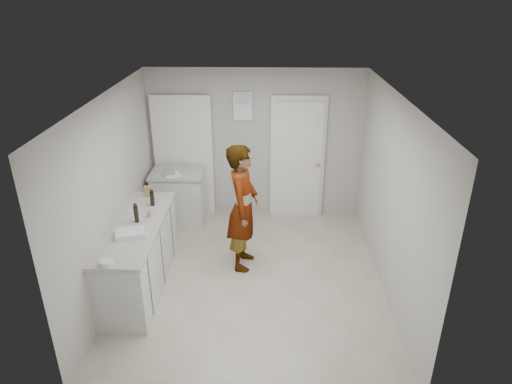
{
  "coord_description": "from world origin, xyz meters",
  "views": [
    {
      "loc": [
        0.2,
        -5.18,
        3.67
      ],
      "look_at": [
        0.05,
        0.4,
        1.12
      ],
      "focal_mm": 32.0,
      "sensor_mm": 36.0,
      "label": 1
    }
  ],
  "objects_px": {
    "baking_dish": "(130,233)",
    "person": "(243,208)",
    "oil_cruet_a": "(152,198)",
    "oil_cruet_b": "(136,213)",
    "egg_bowl": "(106,263)",
    "cake_mix_box": "(148,191)",
    "spice_jar": "(149,214)"
  },
  "relations": [
    {
      "from": "baking_dish",
      "to": "spice_jar",
      "type": "bearing_deg",
      "value": 77.38
    },
    {
      "from": "person",
      "to": "baking_dish",
      "type": "relative_size",
      "value": 4.56
    },
    {
      "from": "oil_cruet_a",
      "to": "egg_bowl",
      "type": "relative_size",
      "value": 1.7
    },
    {
      "from": "cake_mix_box",
      "to": "baking_dish",
      "type": "xyz_separation_m",
      "value": [
        0.05,
        -1.1,
        -0.05
      ]
    },
    {
      "from": "cake_mix_box",
      "to": "oil_cruet_b",
      "type": "bearing_deg",
      "value": -89.47
    },
    {
      "from": "spice_jar",
      "to": "oil_cruet_a",
      "type": "bearing_deg",
      "value": 96.03
    },
    {
      "from": "oil_cruet_a",
      "to": "oil_cruet_b",
      "type": "xyz_separation_m",
      "value": [
        -0.09,
        -0.48,
        0.01
      ]
    },
    {
      "from": "baking_dish",
      "to": "person",
      "type": "bearing_deg",
      "value": 32.29
    },
    {
      "from": "spice_jar",
      "to": "baking_dish",
      "type": "relative_size",
      "value": 0.2
    },
    {
      "from": "cake_mix_box",
      "to": "egg_bowl",
      "type": "xyz_separation_m",
      "value": [
        -0.03,
        -1.73,
        -0.05
      ]
    },
    {
      "from": "spice_jar",
      "to": "egg_bowl",
      "type": "distance_m",
      "value": 1.15
    },
    {
      "from": "egg_bowl",
      "to": "person",
      "type": "bearing_deg",
      "value": 46.43
    },
    {
      "from": "person",
      "to": "spice_jar",
      "type": "bearing_deg",
      "value": 112.14
    },
    {
      "from": "oil_cruet_b",
      "to": "baking_dish",
      "type": "distance_m",
      "value": 0.36
    },
    {
      "from": "person",
      "to": "baking_dish",
      "type": "height_order",
      "value": "person"
    },
    {
      "from": "person",
      "to": "egg_bowl",
      "type": "xyz_separation_m",
      "value": [
        -1.39,
        -1.46,
        0.05
      ]
    },
    {
      "from": "spice_jar",
      "to": "oil_cruet_a",
      "type": "height_order",
      "value": "oil_cruet_a"
    },
    {
      "from": "oil_cruet_a",
      "to": "baking_dish",
      "type": "height_order",
      "value": "oil_cruet_a"
    },
    {
      "from": "oil_cruet_a",
      "to": "oil_cruet_b",
      "type": "bearing_deg",
      "value": -100.32
    },
    {
      "from": "oil_cruet_a",
      "to": "person",
      "type": "bearing_deg",
      "value": 0.16
    },
    {
      "from": "cake_mix_box",
      "to": "oil_cruet_b",
      "type": "xyz_separation_m",
      "value": [
        0.04,
        -0.76,
        0.04
      ]
    },
    {
      "from": "oil_cruet_b",
      "to": "egg_bowl",
      "type": "relative_size",
      "value": 1.87
    },
    {
      "from": "spice_jar",
      "to": "oil_cruet_b",
      "type": "height_order",
      "value": "oil_cruet_b"
    },
    {
      "from": "oil_cruet_a",
      "to": "egg_bowl",
      "type": "xyz_separation_m",
      "value": [
        -0.16,
        -1.46,
        -0.09
      ]
    },
    {
      "from": "cake_mix_box",
      "to": "oil_cruet_a",
      "type": "xyz_separation_m",
      "value": [
        0.13,
        -0.27,
        0.03
      ]
    },
    {
      "from": "oil_cruet_b",
      "to": "spice_jar",
      "type": "bearing_deg",
      "value": 51.49
    },
    {
      "from": "spice_jar",
      "to": "oil_cruet_b",
      "type": "relative_size",
      "value": 0.3
    },
    {
      "from": "person",
      "to": "oil_cruet_a",
      "type": "bearing_deg",
      "value": 96.84
    },
    {
      "from": "cake_mix_box",
      "to": "oil_cruet_a",
      "type": "height_order",
      "value": "oil_cruet_a"
    },
    {
      "from": "cake_mix_box",
      "to": "oil_cruet_a",
      "type": "relative_size",
      "value": 0.67
    },
    {
      "from": "person",
      "to": "egg_bowl",
      "type": "distance_m",
      "value": 2.02
    },
    {
      "from": "oil_cruet_b",
      "to": "egg_bowl",
      "type": "height_order",
      "value": "oil_cruet_b"
    }
  ]
}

